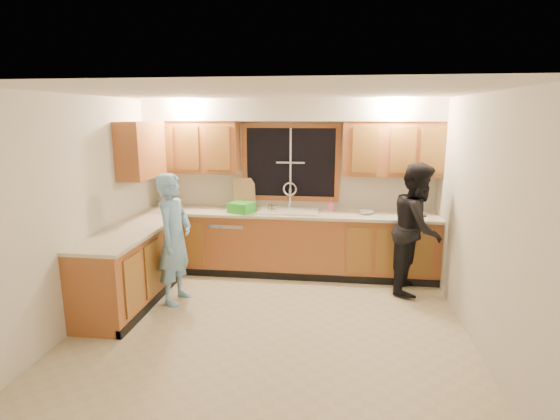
# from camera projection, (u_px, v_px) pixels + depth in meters

# --- Properties ---
(floor) EXTENTS (4.20, 4.20, 0.00)m
(floor) POSITION_uv_depth(u_px,v_px,m) (272.00, 322.00, 4.91)
(floor) COLOR #C2B795
(floor) RESTS_ON ground
(ceiling) EXTENTS (4.20, 4.20, 0.00)m
(ceiling) POSITION_uv_depth(u_px,v_px,m) (271.00, 93.00, 4.38)
(ceiling) COLOR white
(wall_back) EXTENTS (4.20, 0.00, 4.20)m
(wall_back) POSITION_uv_depth(u_px,v_px,m) (291.00, 186.00, 6.49)
(wall_back) COLOR silver
(wall_back) RESTS_ON ground
(wall_left) EXTENTS (0.00, 3.80, 3.80)m
(wall_left) POSITION_uv_depth(u_px,v_px,m) (87.00, 209.00, 4.91)
(wall_left) COLOR silver
(wall_left) RESTS_ON ground
(wall_right) EXTENTS (0.00, 3.80, 3.80)m
(wall_right) POSITION_uv_depth(u_px,v_px,m) (478.00, 220.00, 4.38)
(wall_right) COLOR silver
(wall_right) RESTS_ON ground
(base_cabinets_back) EXTENTS (4.20, 0.60, 0.88)m
(base_cabinets_back) POSITION_uv_depth(u_px,v_px,m) (288.00, 244.00, 6.37)
(base_cabinets_back) COLOR #A95F31
(base_cabinets_back) RESTS_ON ground
(base_cabinets_left) EXTENTS (0.60, 1.90, 0.88)m
(base_cabinets_left) POSITION_uv_depth(u_px,v_px,m) (132.00, 268.00, 5.39)
(base_cabinets_left) COLOR #A95F31
(base_cabinets_left) RESTS_ON ground
(countertop_back) EXTENTS (4.20, 0.63, 0.04)m
(countertop_back) POSITION_uv_depth(u_px,v_px,m) (288.00, 214.00, 6.26)
(countertop_back) COLOR beige
(countertop_back) RESTS_ON base_cabinets_back
(countertop_left) EXTENTS (0.63, 1.90, 0.04)m
(countertop_left) POSITION_uv_depth(u_px,v_px,m) (131.00, 232.00, 5.29)
(countertop_left) COLOR beige
(countertop_left) RESTS_ON base_cabinets_left
(upper_cabinets_left) EXTENTS (1.35, 0.33, 0.75)m
(upper_cabinets_left) POSITION_uv_depth(u_px,v_px,m) (193.00, 147.00, 6.39)
(upper_cabinets_left) COLOR #A95F31
(upper_cabinets_left) RESTS_ON wall_back
(upper_cabinets_right) EXTENTS (1.35, 0.33, 0.75)m
(upper_cabinets_right) POSITION_uv_depth(u_px,v_px,m) (392.00, 149.00, 6.02)
(upper_cabinets_right) COLOR #A95F31
(upper_cabinets_right) RESTS_ON wall_back
(upper_cabinets_return) EXTENTS (0.33, 0.90, 0.75)m
(upper_cabinets_return) POSITION_uv_depth(u_px,v_px,m) (141.00, 150.00, 5.85)
(upper_cabinets_return) COLOR #A95F31
(upper_cabinets_return) RESTS_ON wall_left
(soffit) EXTENTS (4.20, 0.35, 0.30)m
(soffit) POSITION_uv_depth(u_px,v_px,m) (290.00, 110.00, 6.08)
(soffit) COLOR white
(soffit) RESTS_ON wall_back
(window_frame) EXTENTS (1.44, 0.03, 1.14)m
(window_frame) POSITION_uv_depth(u_px,v_px,m) (291.00, 163.00, 6.40)
(window_frame) COLOR black
(window_frame) RESTS_ON wall_back
(sink) EXTENTS (0.86, 0.52, 0.57)m
(sink) POSITION_uv_depth(u_px,v_px,m) (288.00, 216.00, 6.28)
(sink) COLOR silver
(sink) RESTS_ON countertop_back
(dishwasher) EXTENTS (0.60, 0.56, 0.82)m
(dishwasher) POSITION_uv_depth(u_px,v_px,m) (231.00, 244.00, 6.47)
(dishwasher) COLOR white
(dishwasher) RESTS_ON floor
(stove) EXTENTS (0.58, 0.75, 0.90)m
(stove) POSITION_uv_depth(u_px,v_px,m) (108.00, 284.00, 4.83)
(stove) COLOR white
(stove) RESTS_ON floor
(man) EXTENTS (0.45, 0.63, 1.61)m
(man) POSITION_uv_depth(u_px,v_px,m) (174.00, 239.00, 5.32)
(man) COLOR #77B2E2
(man) RESTS_ON floor
(woman) EXTENTS (0.87, 0.98, 1.70)m
(woman) POSITION_uv_depth(u_px,v_px,m) (417.00, 228.00, 5.64)
(woman) COLOR black
(woman) RESTS_ON floor
(knife_block) EXTENTS (0.11, 0.09, 0.20)m
(knife_block) POSITION_uv_depth(u_px,v_px,m) (169.00, 201.00, 6.55)
(knife_block) COLOR #9E692B
(knife_block) RESTS_ON countertop_back
(cutting_board) EXTENTS (0.35, 0.22, 0.44)m
(cutting_board) POSITION_uv_depth(u_px,v_px,m) (244.00, 193.00, 6.52)
(cutting_board) COLOR tan
(cutting_board) RESTS_ON countertop_back
(dish_crate) EXTENTS (0.40, 0.39, 0.15)m
(dish_crate) POSITION_uv_depth(u_px,v_px,m) (242.00, 207.00, 6.22)
(dish_crate) COLOR green
(dish_crate) RESTS_ON countertop_back
(soap_bottle) EXTENTS (0.08, 0.08, 0.18)m
(soap_bottle) POSITION_uv_depth(u_px,v_px,m) (331.00, 205.00, 6.31)
(soap_bottle) COLOR #F95F8F
(soap_bottle) RESTS_ON countertop_back
(bowl) EXTENTS (0.24, 0.24, 0.05)m
(bowl) POSITION_uv_depth(u_px,v_px,m) (366.00, 212.00, 6.12)
(bowl) COLOR silver
(bowl) RESTS_ON countertop_back
(can_left) EXTENTS (0.08, 0.08, 0.11)m
(can_left) POSITION_uv_depth(u_px,v_px,m) (274.00, 210.00, 6.16)
(can_left) COLOR beige
(can_left) RESTS_ON countertop_back
(can_right) EXTENTS (0.08, 0.08, 0.12)m
(can_right) POSITION_uv_depth(u_px,v_px,m) (270.00, 209.00, 6.20)
(can_right) COLOR beige
(can_right) RESTS_ON countertop_back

